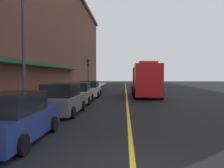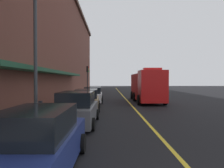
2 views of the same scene
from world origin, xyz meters
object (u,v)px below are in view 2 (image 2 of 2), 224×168
Objects in this scene: parked_car_1 at (77,109)px; street_lamp_left at (35,42)px; parking_meter_0 at (40,110)px; parked_car_2 at (87,100)px; parked_car_0 at (40,143)px; fire_truck at (146,86)px; parked_car_3 at (93,95)px; traffic_light_near at (88,75)px.

parked_car_1 is 4.14m from street_lamp_left.
parked_car_1 reaches higher than parking_meter_0.
parked_car_2 is at bearing 1.48° from parked_car_1.
parked_car_0 is 0.54× the size of fire_truck.
parked_car_3 is 12.69m from street_lamp_left.
parked_car_2 is at bearing -84.62° from traffic_light_near.
street_lamp_left is at bearing -32.04° from fire_truck.
parked_car_1 is 5.50m from parked_car_2.
parking_meter_0 is 21.57m from traffic_light_near.
street_lamp_left is at bearing 117.84° from parking_meter_0.
fire_truck is (5.91, 0.64, 0.93)m from parked_car_3.
fire_truck is at bearing -25.16° from parked_car_1.
parked_car_0 reaches higher than parked_car_2.
street_lamp_left reaches higher than parked_car_1.
parking_meter_0 is at bearing -27.94° from fire_truck.
street_lamp_left reaches higher than parking_meter_0.
parked_car_0 is 19.06m from fire_truck.
street_lamp_left is 1.61× the size of traffic_light_near.
parked_car_0 is at bearing 177.81° from parked_car_2.
parked_car_0 reaches higher than parking_meter_0.
parked_car_1 is at bearing 16.35° from street_lamp_left.
street_lamp_left is (-2.00, -6.10, 3.60)m from parked_car_2.
parked_car_0 is 17.42m from parked_car_3.
parked_car_3 is 1.09× the size of traffic_light_near.
traffic_light_near is (-1.34, 14.24, 2.35)m from parked_car_2.
fire_truck reaches higher than parking_meter_0.
fire_truck reaches higher than parked_car_1.
parked_car_1 is at bearing -0.21° from parked_car_0.
parked_car_3 is at bearing -83.58° from fire_truck.
parked_car_1 is at bearing 178.93° from parked_car_3.
traffic_light_near is (0.06, 21.47, 2.10)m from parking_meter_0.
parked_car_0 is at bearing 178.66° from parked_car_3.
traffic_light_near reaches higher than fire_truck.
parked_car_2 reaches higher than parked_car_3.
street_lamp_left is (-2.07, -11.99, 3.61)m from parked_car_3.
fire_truck is at bearing -84.73° from parked_car_3.
parking_meter_0 is (-1.47, -13.13, 0.27)m from parked_car_3.
fire_truck is (5.94, 12.03, 0.87)m from parked_car_1.
parked_car_1 is 19.92m from traffic_light_near.
parked_car_1 is (0.10, 6.03, 0.04)m from parked_car_0.
parked_car_2 reaches higher than parking_meter_0.
traffic_light_near is at bearing 3.50° from parked_car_2.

